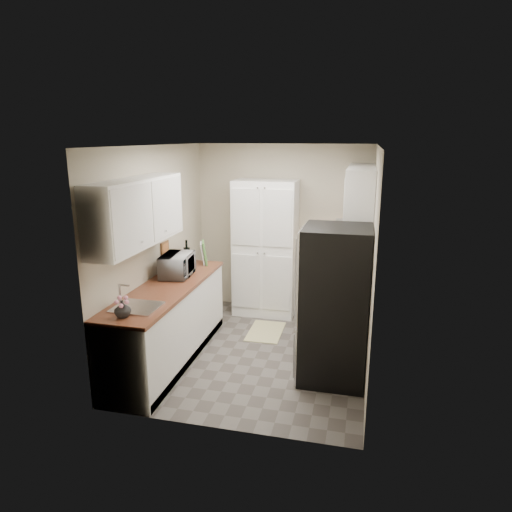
{
  "coord_description": "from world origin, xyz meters",
  "views": [
    {
      "loc": [
        1.19,
        -5.07,
        2.59
      ],
      "look_at": [
        -0.06,
        0.15,
        1.19
      ],
      "focal_mm": 32.0,
      "sensor_mm": 36.0,
      "label": 1
    }
  ],
  "objects_px": {
    "microwave": "(177,265)",
    "pantry_cabinet": "(265,248)",
    "wine_bottle": "(187,255)",
    "electric_range": "(341,311)",
    "toaster_oven": "(355,250)",
    "refrigerator": "(335,305)"
  },
  "relations": [
    {
      "from": "microwave",
      "to": "refrigerator",
      "type": "bearing_deg",
      "value": -106.8
    },
    {
      "from": "pantry_cabinet",
      "to": "refrigerator",
      "type": "xyz_separation_m",
      "value": [
        1.14,
        -1.73,
        -0.15
      ]
    },
    {
      "from": "electric_range",
      "to": "microwave",
      "type": "bearing_deg",
      "value": -167.85
    },
    {
      "from": "microwave",
      "to": "toaster_oven",
      "type": "distance_m",
      "value": 2.52
    },
    {
      "from": "microwave",
      "to": "wine_bottle",
      "type": "distance_m",
      "value": 0.4
    },
    {
      "from": "wine_bottle",
      "to": "toaster_oven",
      "type": "height_order",
      "value": "wine_bottle"
    },
    {
      "from": "electric_range",
      "to": "wine_bottle",
      "type": "height_order",
      "value": "wine_bottle"
    },
    {
      "from": "pantry_cabinet",
      "to": "refrigerator",
      "type": "height_order",
      "value": "pantry_cabinet"
    },
    {
      "from": "refrigerator",
      "to": "microwave",
      "type": "height_order",
      "value": "refrigerator"
    },
    {
      "from": "pantry_cabinet",
      "to": "toaster_oven",
      "type": "relative_size",
      "value": 4.87
    },
    {
      "from": "electric_range",
      "to": "refrigerator",
      "type": "bearing_deg",
      "value": -92.48
    },
    {
      "from": "pantry_cabinet",
      "to": "microwave",
      "type": "relative_size",
      "value": 3.98
    },
    {
      "from": "wine_bottle",
      "to": "toaster_oven",
      "type": "xyz_separation_m",
      "value": [
        2.14,
        0.98,
        -0.05
      ]
    },
    {
      "from": "wine_bottle",
      "to": "toaster_oven",
      "type": "distance_m",
      "value": 2.36
    },
    {
      "from": "pantry_cabinet",
      "to": "electric_range",
      "type": "relative_size",
      "value": 1.77
    },
    {
      "from": "pantry_cabinet",
      "to": "wine_bottle",
      "type": "height_order",
      "value": "pantry_cabinet"
    },
    {
      "from": "pantry_cabinet",
      "to": "toaster_oven",
      "type": "height_order",
      "value": "pantry_cabinet"
    },
    {
      "from": "electric_range",
      "to": "toaster_oven",
      "type": "height_order",
      "value": "toaster_oven"
    },
    {
      "from": "pantry_cabinet",
      "to": "wine_bottle",
      "type": "distance_m",
      "value": 1.28
    },
    {
      "from": "pantry_cabinet",
      "to": "electric_range",
      "type": "xyz_separation_m",
      "value": [
        1.17,
        -0.93,
        -0.52
      ]
    },
    {
      "from": "wine_bottle",
      "to": "pantry_cabinet",
      "type": "bearing_deg",
      "value": 48.29
    },
    {
      "from": "microwave",
      "to": "pantry_cabinet",
      "type": "bearing_deg",
      "value": -37.28
    }
  ]
}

